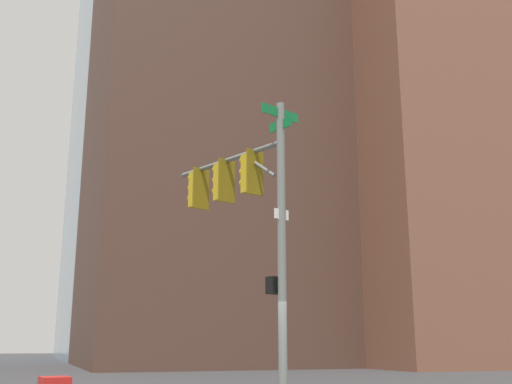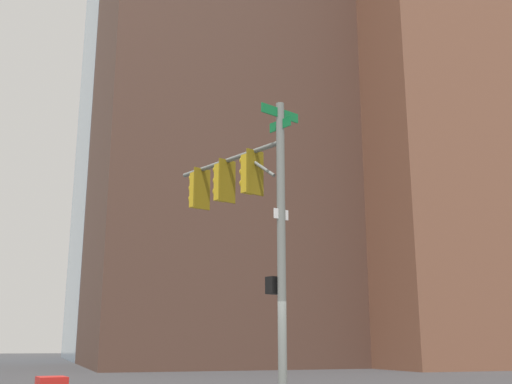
{
  "view_description": "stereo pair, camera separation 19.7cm",
  "coord_description": "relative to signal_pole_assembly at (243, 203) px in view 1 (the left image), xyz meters",
  "views": [
    {
      "loc": [
        -5.71,
        -12.8,
        1.56
      ],
      "look_at": [
        -0.48,
        1.24,
        5.24
      ],
      "focal_mm": 43.44,
      "sensor_mm": 36.0,
      "label": 1
    },
    {
      "loc": [
        -5.53,
        -12.87,
        1.56
      ],
      "look_at": [
        -0.48,
        1.24,
        5.24
      ],
      "focal_mm": 43.44,
      "sensor_mm": 36.0,
      "label": 2
    }
  ],
  "objects": [
    {
      "name": "building_brick_midblock",
      "position": [
        25.05,
        23.62,
        16.65
      ],
      "size": [
        17.98,
        14.83,
        43.36
      ],
      "primitive_type": "cube",
      "color": "brown",
      "rests_on": "ground_plane"
    },
    {
      "name": "building_glass_tower",
      "position": [
        13.59,
        51.82,
        37.47
      ],
      "size": [
        29.54,
        23.86,
        85.0
      ],
      "primitive_type": "cube",
      "color": "#7A99B2",
      "rests_on": "ground_plane"
    },
    {
      "name": "signal_pole_assembly",
      "position": [
        0.0,
        0.0,
        0.0
      ],
      "size": [
        2.12,
        4.15,
        7.32
      ],
      "rotation": [
        0.0,
        0.0,
        1.95
      ],
      "color": "slate",
      "rests_on": "ground_plane"
    },
    {
      "name": "building_brick_nearside",
      "position": [
        12.25,
        32.26,
        13.59
      ],
      "size": [
        26.82,
        20.92,
        37.24
      ],
      "primitive_type": "cube",
      "color": "#4C3328",
      "rests_on": "ground_plane"
    }
  ]
}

